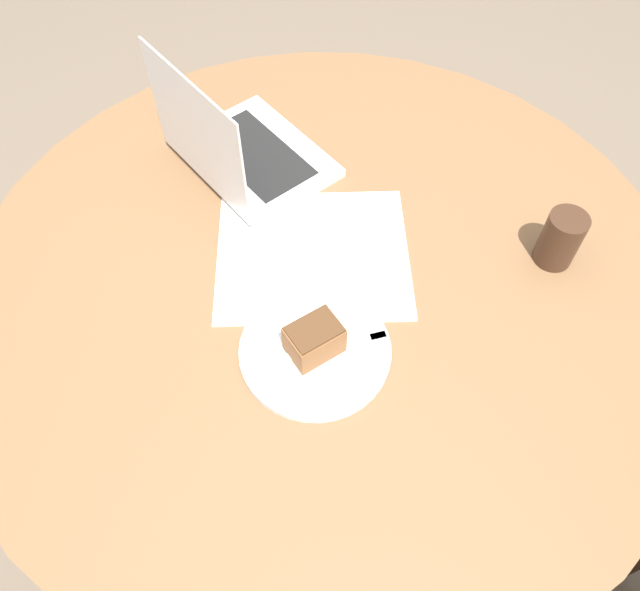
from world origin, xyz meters
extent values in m
plane|color=#6B5B4C|center=(0.00, 0.00, 0.00)|extent=(12.00, 12.00, 0.00)
cylinder|color=brown|center=(0.00, 0.00, 0.01)|extent=(0.41, 0.41, 0.02)
cylinder|color=brown|center=(0.00, 0.00, 0.37)|extent=(0.09, 0.09, 0.70)
cylinder|color=brown|center=(0.00, 0.00, 0.73)|extent=(1.28, 1.28, 0.03)
cube|color=white|center=(0.03, -0.02, 0.75)|extent=(0.42, 0.40, 0.00)
cylinder|color=silver|center=(-0.04, 0.16, 0.75)|extent=(0.24, 0.24, 0.01)
cube|color=brown|center=(-0.04, 0.17, 0.79)|extent=(0.10, 0.10, 0.06)
cube|color=#4D311C|center=(-0.04, 0.17, 0.82)|extent=(0.09, 0.10, 0.00)
cube|color=silver|center=(-0.07, 0.15, 0.76)|extent=(0.15, 0.10, 0.00)
cube|color=silver|center=(-0.13, 0.11, 0.76)|extent=(0.04, 0.04, 0.00)
cylinder|color=#3D2619|center=(-0.38, -0.16, 0.80)|extent=(0.07, 0.07, 0.11)
cube|color=silver|center=(0.22, -0.21, 0.76)|extent=(0.37, 0.34, 0.02)
cube|color=black|center=(0.22, -0.21, 0.77)|extent=(0.27, 0.24, 0.00)
cube|color=silver|center=(0.28, -0.12, 0.88)|extent=(0.25, 0.16, 0.23)
cube|color=black|center=(0.28, -0.12, 0.88)|extent=(0.24, 0.15, 0.21)
camera|label=1|loc=(-0.21, 0.63, 1.63)|focal=35.00mm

